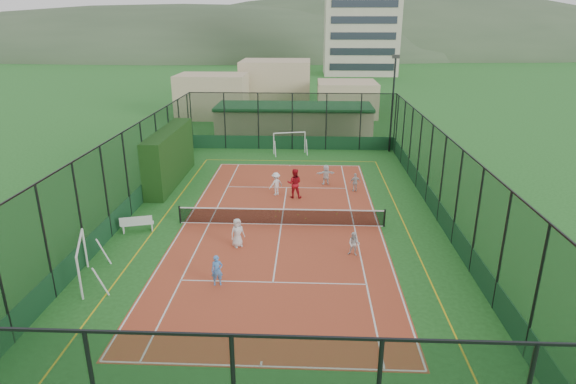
# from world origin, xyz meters

# --- Properties ---
(ground) EXTENTS (300.00, 300.00, 0.00)m
(ground) POSITION_xyz_m (0.00, 0.00, 0.00)
(ground) COLOR #22591E
(ground) RESTS_ON ground
(court_slab) EXTENTS (11.17, 23.97, 0.01)m
(court_slab) POSITION_xyz_m (0.00, 0.00, 0.01)
(court_slab) COLOR #AA4125
(court_slab) RESTS_ON ground
(tennis_net) EXTENTS (11.67, 0.12, 1.06)m
(tennis_net) POSITION_xyz_m (0.00, 0.00, 0.53)
(tennis_net) COLOR black
(tennis_net) RESTS_ON ground
(perimeter_fence) EXTENTS (18.12, 34.12, 5.00)m
(perimeter_fence) POSITION_xyz_m (0.00, 0.00, 2.50)
(perimeter_fence) COLOR black
(perimeter_fence) RESTS_ON ground
(floodlight_ne) EXTENTS (0.60, 0.26, 8.25)m
(floodlight_ne) POSITION_xyz_m (8.60, 16.60, 4.12)
(floodlight_ne) COLOR black
(floodlight_ne) RESTS_ON ground
(clubhouse) EXTENTS (15.20, 7.20, 3.15)m
(clubhouse) POSITION_xyz_m (0.00, 22.00, 1.57)
(clubhouse) COLOR tan
(clubhouse) RESTS_ON ground
(distant_hills) EXTENTS (200.00, 60.00, 24.00)m
(distant_hills) POSITION_xyz_m (0.00, 150.00, 0.00)
(distant_hills) COLOR #384C33
(distant_hills) RESTS_ON ground
(hedge_left) EXTENTS (1.30, 8.64, 3.78)m
(hedge_left) POSITION_xyz_m (-8.30, 7.35, 1.89)
(hedge_left) COLOR black
(hedge_left) RESTS_ON ground
(white_bench) EXTENTS (1.78, 0.93, 0.97)m
(white_bench) POSITION_xyz_m (-7.80, -1.27, 0.48)
(white_bench) COLOR white
(white_bench) RESTS_ON ground
(futsal_goal_near) EXTENTS (3.13, 1.86, 1.94)m
(futsal_goal_near) POSITION_xyz_m (-8.30, -6.73, 0.97)
(futsal_goal_near) COLOR white
(futsal_goal_near) RESTS_ON ground
(futsal_goal_far) EXTENTS (2.96, 1.47, 1.83)m
(futsal_goal_far) POSITION_xyz_m (-0.19, 15.53, 0.92)
(futsal_goal_far) COLOR white
(futsal_goal_far) RESTS_ON ground
(child_near_left) EXTENTS (0.88, 0.81, 1.52)m
(child_near_left) POSITION_xyz_m (-2.06, -2.88, 0.77)
(child_near_left) COLOR silver
(child_near_left) RESTS_ON court_slab
(child_near_mid) EXTENTS (0.57, 0.44, 1.39)m
(child_near_mid) POSITION_xyz_m (-2.40, -6.69, 0.70)
(child_near_mid) COLOR #4D8DDC
(child_near_mid) RESTS_ON court_slab
(child_near_right) EXTENTS (0.69, 0.60, 1.21)m
(child_near_right) POSITION_xyz_m (3.78, -3.61, 0.62)
(child_near_right) COLOR white
(child_near_right) RESTS_ON court_slab
(child_far_left) EXTENTS (1.14, 1.07, 1.55)m
(child_far_left) POSITION_xyz_m (-0.63, 4.88, 0.78)
(child_far_left) COLOR white
(child_far_left) RESTS_ON court_slab
(child_far_right) EXTENTS (0.79, 0.46, 1.26)m
(child_far_right) POSITION_xyz_m (4.66, 5.86, 0.64)
(child_far_right) COLOR silver
(child_far_right) RESTS_ON court_slab
(child_far_back) EXTENTS (1.38, 0.66, 1.42)m
(child_far_back) POSITION_xyz_m (2.72, 7.27, 0.72)
(child_far_back) COLOR white
(child_far_back) RESTS_ON court_slab
(coach) EXTENTS (1.00, 0.80, 1.95)m
(coach) POSITION_xyz_m (0.60, 4.45, 0.99)
(coach) COLOR #AE121D
(coach) RESTS_ON court_slab
(tennis_balls) EXTENTS (3.75, 1.17, 0.07)m
(tennis_balls) POSITION_xyz_m (0.74, 1.50, 0.04)
(tennis_balls) COLOR #CCE033
(tennis_balls) RESTS_ON court_slab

